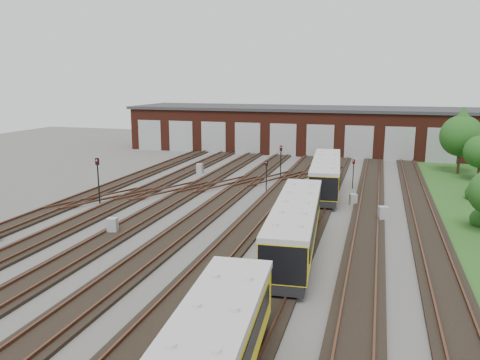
# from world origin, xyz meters

# --- Properties ---
(ground) EXTENTS (120.00, 120.00, 0.00)m
(ground) POSITION_xyz_m (0.00, 0.00, 0.00)
(ground) COLOR #494744
(ground) RESTS_ON ground
(track_network) EXTENTS (30.40, 70.00, 0.33)m
(track_network) POSITION_xyz_m (-0.17, 0.59, 0.11)
(track_network) COLOR black
(track_network) RESTS_ON ground
(maintenance_shed) EXTENTS (51.00, 12.50, 6.35)m
(maintenance_shed) POSITION_xyz_m (-0.01, 39.97, 3.20)
(maintenance_shed) COLOR #4A1C12
(maintenance_shed) RESTS_ON ground
(metro_train) EXTENTS (3.48, 45.53, 2.76)m
(metro_train) POSITION_xyz_m (6.00, -1.76, 1.75)
(metro_train) COLOR black
(metro_train) RESTS_ON ground
(signal_mast_0) EXTENTS (0.30, 0.28, 3.85)m
(signal_mast_0) POSITION_xyz_m (-11.72, 4.86, 2.44)
(signal_mast_0) COLOR black
(signal_mast_0) RESTS_ON ground
(signal_mast_1) EXTENTS (0.30, 0.28, 3.43)m
(signal_mast_1) POSITION_xyz_m (0.68, 19.60, 2.20)
(signal_mast_1) COLOR black
(signal_mast_1) RESTS_ON ground
(signal_mast_2) EXTENTS (0.26, 0.24, 2.86)m
(signal_mast_2) POSITION_xyz_m (0.64, 13.26, 1.84)
(signal_mast_2) COLOR black
(signal_mast_2) RESTS_ON ground
(signal_mast_3) EXTENTS (0.24, 0.23, 2.82)m
(signal_mast_3) POSITION_xyz_m (8.32, 16.52, 1.80)
(signal_mast_3) COLOR black
(signal_mast_3) RESTS_ON ground
(relay_cabinet_1) EXTENTS (0.67, 0.57, 1.07)m
(relay_cabinet_1) POSITION_xyz_m (-8.40, 19.40, 0.54)
(relay_cabinet_1) COLOR #999C9E
(relay_cabinet_1) RESTS_ON ground
(relay_cabinet_2) EXTENTS (0.76, 0.67, 1.09)m
(relay_cabinet_2) POSITION_xyz_m (-6.38, -1.81, 0.54)
(relay_cabinet_2) COLOR #999C9E
(relay_cabinet_2) RESTS_ON ground
(relay_cabinet_3) EXTENTS (0.71, 0.66, 0.94)m
(relay_cabinet_3) POSITION_xyz_m (8.71, 10.39, 0.47)
(relay_cabinet_3) COLOR #999C9E
(relay_cabinet_3) RESTS_ON ground
(relay_cabinet_4) EXTENTS (0.79, 0.72, 1.10)m
(relay_cabinet_4) POSITION_xyz_m (11.06, 6.40, 0.55)
(relay_cabinet_4) COLOR #999C9E
(relay_cabinet_4) RESTS_ON ground
(tree_0) EXTENTS (4.48, 4.48, 7.42)m
(tree_0) POSITION_xyz_m (19.01, 27.07, 4.77)
(tree_0) COLOR #372818
(tree_0) RESTS_ON ground
(bush_1) EXTENTS (1.79, 1.79, 1.79)m
(bush_1) POSITION_xyz_m (18.75, 15.09, 0.89)
(bush_1) COLOR #164614
(bush_1) RESTS_ON ground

